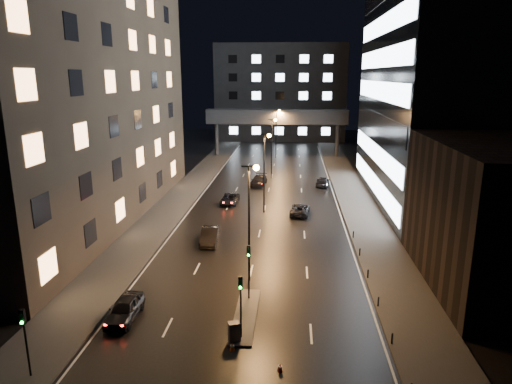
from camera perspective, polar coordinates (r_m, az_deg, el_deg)
ground at (r=70.19m, az=1.62°, el=0.28°), size 160.00×160.00×0.00m
sidewalk_left at (r=67.17m, az=-9.32°, el=-0.49°), size 5.00×110.00×0.15m
sidewalk_right at (r=65.87m, az=12.31°, el=-0.93°), size 5.00×110.00×0.15m
building_left at (r=58.16m, az=-22.88°, el=16.16°), size 15.00×48.00×40.00m
building_right_low at (r=42.00m, az=27.60°, el=-2.67°), size 10.00×18.00×12.00m
building_right_glass at (r=67.70m, az=24.35°, el=17.75°), size 20.00×36.00×45.00m
building_far at (r=126.10m, az=3.09°, el=12.31°), size 34.00×14.00×25.00m
skybridge at (r=98.42m, az=2.59°, el=9.29°), size 30.00×3.00×10.00m
median_island at (r=34.64m, az=-1.30°, el=-15.12°), size 1.60×8.00×0.15m
traffic_signal_near at (r=35.52m, az=-0.91°, el=-8.90°), size 0.28×0.34×4.40m
traffic_signal_far at (r=30.58m, az=-1.92°, el=-12.97°), size 0.28×0.34×4.40m
traffic_signal_corner at (r=30.14m, az=-26.93°, el=-15.43°), size 0.28×0.34×4.40m
bollard_row at (r=38.89m, az=14.39°, el=-11.50°), size 0.12×25.12×0.90m
streetlight_near at (r=37.66m, az=-0.64°, el=-2.01°), size 1.45×0.50×10.15m
streetlight_mid_a at (r=57.07m, az=1.19°, el=3.67°), size 1.45×0.50×10.15m
streetlight_mid_b at (r=76.78m, az=2.09°, el=6.45°), size 1.45×0.50×10.15m
streetlight_far at (r=96.61m, az=2.63°, el=8.10°), size 1.45×0.50×10.15m
car_away_a at (r=35.24m, az=-16.10°, el=-13.87°), size 1.89×4.63×1.57m
car_away_b at (r=48.26m, az=-5.78°, el=-5.44°), size 2.00×5.01×1.62m
car_away_c at (r=62.55m, az=-3.31°, el=-0.88°), size 2.40×4.86×1.32m
car_away_d at (r=72.83m, az=0.33°, el=1.43°), size 2.78×5.50×1.53m
car_toward_a at (r=57.88m, az=5.50°, el=-2.18°), size 2.71×5.04×1.34m
car_toward_b at (r=73.29m, az=8.31°, el=1.30°), size 2.54×4.94×1.37m
utility_cabinet at (r=31.35m, az=-2.74°, el=-17.03°), size 0.91×0.77×1.32m
cone_a at (r=29.10m, az=3.02°, el=-21.04°), size 0.41×0.41×0.57m
cone_b at (r=30.92m, az=-2.99°, el=-18.72°), size 0.41×0.41×0.53m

